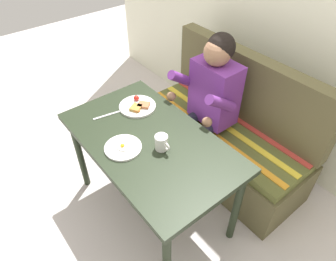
{
  "coord_description": "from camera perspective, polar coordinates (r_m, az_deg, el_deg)",
  "views": [
    {
      "loc": [
        1.16,
        -0.78,
        2.03
      ],
      "look_at": [
        0.0,
        0.15,
        0.72
      ],
      "focal_mm": 32.52,
      "sensor_mm": 36.0,
      "label": 1
    }
  ],
  "objects": [
    {
      "name": "back_wall",
      "position": [
        2.47,
        22.38,
        21.33
      ],
      "size": [
        4.4,
        0.1,
        2.6
      ],
      "primitive_type": "cube",
      "color": "silver",
      "rests_on": "ground"
    },
    {
      "name": "coffee_mug",
      "position": [
        1.81,
        -1.2,
        -2.23
      ],
      "size": [
        0.12,
        0.08,
        0.1
      ],
      "color": "white",
      "rests_on": "table"
    },
    {
      "name": "ground_plane",
      "position": [
        2.47,
        -2.81,
        -14.12
      ],
      "size": [
        8.0,
        8.0,
        0.0
      ],
      "primitive_type": "plane",
      "color": "beige"
    },
    {
      "name": "plate_eggs",
      "position": [
        1.86,
        -8.42,
        -3.16
      ],
      "size": [
        0.23,
        0.23,
        0.04
      ],
      "color": "white",
      "rests_on": "table"
    },
    {
      "name": "knife",
      "position": [
        2.13,
        -11.3,
        2.85
      ],
      "size": [
        0.05,
        0.2,
        0.0
      ],
      "primitive_type": "cube",
      "rotation": [
        0.0,
        0.0,
        -0.18
      ],
      "color": "silver",
      "rests_on": "table"
    },
    {
      "name": "plate_breakfast",
      "position": [
        2.16,
        -5.69,
        4.57
      ],
      "size": [
        0.26,
        0.26,
        0.05
      ],
      "color": "white",
      "rests_on": "table"
    },
    {
      "name": "couch",
      "position": [
        2.58,
        10.74,
        -0.86
      ],
      "size": [
        1.44,
        0.56,
        1.0
      ],
      "color": "brown",
      "rests_on": "ground"
    },
    {
      "name": "table",
      "position": [
        1.97,
        -3.42,
        -3.38
      ],
      "size": [
        1.2,
        0.7,
        0.73
      ],
      "color": "black",
      "rests_on": "ground"
    },
    {
      "name": "person",
      "position": [
        2.26,
        7.43,
        6.13
      ],
      "size": [
        0.45,
        0.61,
        1.21
      ],
      "color": "#6E2F89",
      "rests_on": "ground"
    }
  ]
}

